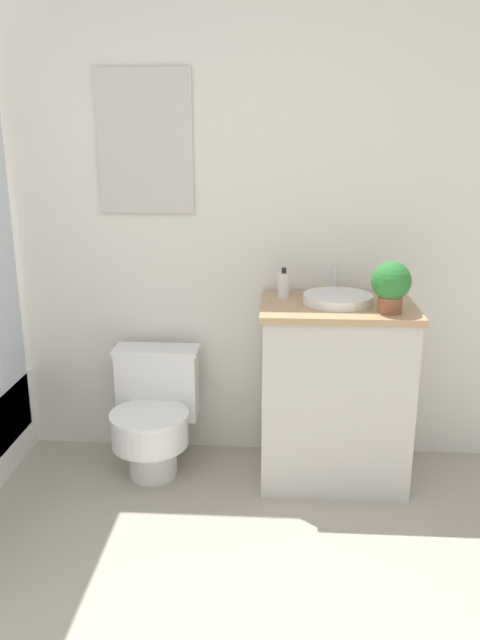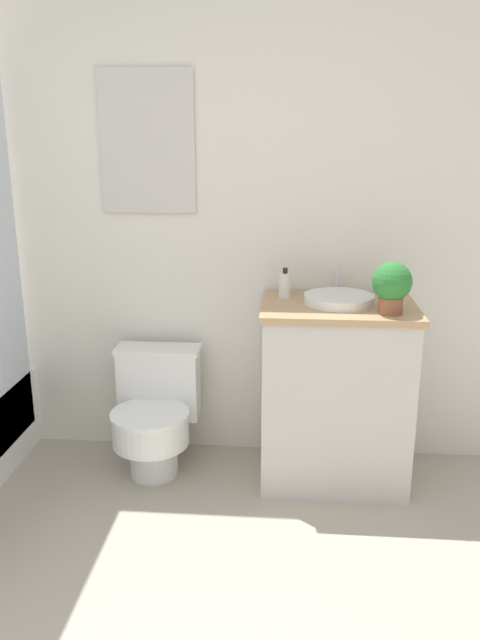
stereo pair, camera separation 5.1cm
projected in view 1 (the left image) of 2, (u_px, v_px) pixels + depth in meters
wall_back at (147, 210)px, 3.05m from camera, size 3.55×0.07×2.50m
toilet at (154, 413)px, 3.05m from camera, size 0.42×0.50×0.60m
vanity at (334, 393)px, 2.95m from camera, size 0.70×0.50×0.87m
sink at (338, 298)px, 2.84m from camera, size 0.32×0.35×0.13m
soap_bottle at (284, 285)px, 2.93m from camera, size 0.06×0.06×0.14m
potted_plant at (391, 284)px, 2.65m from camera, size 0.17×0.17×0.22m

